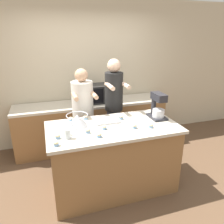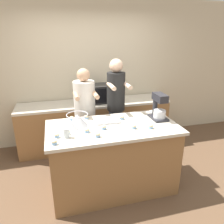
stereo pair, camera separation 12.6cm
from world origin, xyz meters
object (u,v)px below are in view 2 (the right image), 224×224
cupcake_3 (67,132)px  cupcake_4 (134,126)px  cupcake_0 (122,117)px  mixing_bowl (77,120)px  cupcake_2 (104,127)px  microwave_oven (98,93)px  cupcake_6 (72,118)px  drinking_glass (66,133)px  cupcake_9 (87,130)px  cupcake_1 (86,117)px  cupcake_8 (57,135)px  cupcake_7 (151,126)px  cupcake_10 (98,135)px  person_left (85,117)px  person_right (116,109)px  cupcake_5 (54,142)px  baking_tray (107,120)px  stand_mixer (159,108)px

cupcake_3 → cupcake_4: 0.84m
cupcake_0 → cupcake_3: (-0.78, -0.29, 0.00)m
mixing_bowl → cupcake_2: mixing_bowl is taller
microwave_oven → cupcake_2: bearing=-98.6°
cupcake_0 → cupcake_6: same height
cupcake_4 → cupcake_6: 0.89m
drinking_glass → cupcake_9: drinking_glass is taller
cupcake_1 → cupcake_8: (-0.42, -0.49, 0.00)m
cupcake_7 → cupcake_10: same height
person_left → person_right: person_right is taller
microwave_oven → cupcake_4: bearing=-83.3°
person_right → cupcake_7: bearing=-77.4°
cupcake_0 → cupcake_8: (-0.90, -0.34, 0.00)m
person_left → mixing_bowl: size_ratio=5.70×
cupcake_5 → cupcake_10: size_ratio=1.00×
mixing_bowl → drinking_glass: mixing_bowl is taller
cupcake_5 → cupcake_3: bearing=54.0°
microwave_oven → cupcake_6: size_ratio=7.60×
baking_tray → cupcake_4: (0.28, -0.32, 0.01)m
baking_tray → cupcake_1: 0.31m
mixing_bowl → drinking_glass: bearing=-118.5°
baking_tray → cupcake_1: size_ratio=5.58×
microwave_oven → cupcake_5: size_ratio=7.60×
cupcake_0 → cupcake_10: bearing=-133.9°
person_left → cupcake_5: 1.14m
cupcake_8 → cupcake_0: bearing=20.7°
cupcake_3 → cupcake_7: bearing=-5.5°
cupcake_9 → stand_mixer: bearing=10.1°
baking_tray → cupcake_3: (-0.55, -0.27, 0.01)m
person_right → cupcake_0: person_right is taller
person_left → cupcake_6: 0.45m
cupcake_7 → cupcake_4: bearing=166.1°
baking_tray → cupcake_3: size_ratio=5.58×
microwave_oven → cupcake_3: size_ratio=7.60×
baking_tray → microwave_oven: bearing=84.5°
person_right → microwave_oven: bearing=106.4°
drinking_glass → mixing_bowl: bearing=61.5°
stand_mixer → cupcake_10: stand_mixer is taller
cupcake_3 → cupcake_6: bearing=78.1°
cupcake_4 → cupcake_6: size_ratio=1.00×
baking_tray → drinking_glass: bearing=-148.4°
baking_tray → cupcake_0: cupcake_0 is taller
mixing_bowl → stand_mixer: bearing=-2.0°
cupcake_9 → cupcake_10: (0.10, -0.16, 0.00)m
baking_tray → cupcake_10: 0.48m
mixing_bowl → cupcake_6: bearing=103.5°
cupcake_9 → cupcake_10: 0.19m
cupcake_7 → drinking_glass: bearing=179.0°
person_right → cupcake_6: 0.83m
baking_tray → cupcake_3: cupcake_3 is taller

